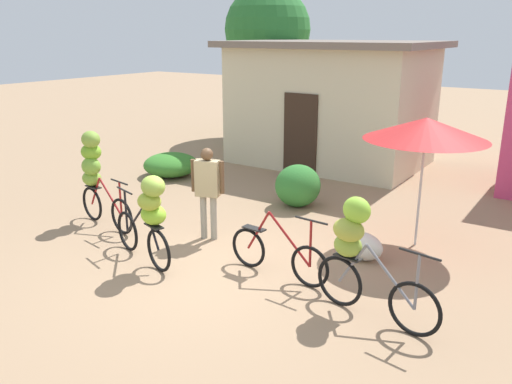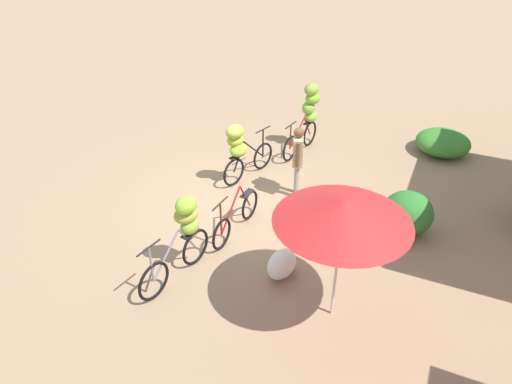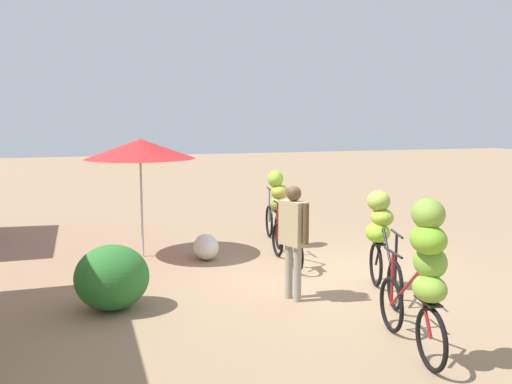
# 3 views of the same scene
# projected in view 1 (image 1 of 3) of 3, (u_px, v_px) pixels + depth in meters

# --- Properties ---
(ground_plane) EXTENTS (60.00, 60.00, 0.00)m
(ground_plane) POSITION_uv_depth(u_px,v_px,m) (207.00, 269.00, 7.80)
(ground_plane) COLOR #9A7B5C
(building_low) EXTENTS (5.26, 3.77, 3.19)m
(building_low) POSITION_uv_depth(u_px,v_px,m) (331.00, 103.00, 13.81)
(building_low) COLOR beige
(building_low) RESTS_ON ground
(tree_behind_building) EXTENTS (2.77, 2.77, 4.87)m
(tree_behind_building) POSITION_uv_depth(u_px,v_px,m) (267.00, 30.00, 16.80)
(tree_behind_building) COLOR brown
(tree_behind_building) RESTS_ON ground
(hedge_bush_front_left) EXTENTS (1.33, 1.33, 0.57)m
(hedge_bush_front_left) POSITION_uv_depth(u_px,v_px,m) (171.00, 165.00, 12.78)
(hedge_bush_front_left) COLOR #387E2A
(hedge_bush_front_left) RESTS_ON ground
(hedge_bush_front_right) EXTENTS (0.91, 0.96, 0.85)m
(hedge_bush_front_right) POSITION_uv_depth(u_px,v_px,m) (298.00, 186.00, 10.52)
(hedge_bush_front_right) COLOR #2F742E
(hedge_bush_front_right) RESTS_ON ground
(market_umbrella) EXTENTS (1.94, 1.94, 2.13)m
(market_umbrella) POSITION_uv_depth(u_px,v_px,m) (426.00, 129.00, 8.12)
(market_umbrella) COLOR beige
(market_umbrella) RESTS_ON ground
(bicycle_leftmost) EXTENTS (1.63, 0.51, 1.71)m
(bicycle_leftmost) POSITION_uv_depth(u_px,v_px,m) (95.00, 170.00, 9.42)
(bicycle_leftmost) COLOR black
(bicycle_leftmost) RESTS_ON ground
(bicycle_near_pile) EXTENTS (1.60, 0.63, 1.45)m
(bicycle_near_pile) POSITION_uv_depth(u_px,v_px,m) (149.00, 212.00, 7.64)
(bicycle_near_pile) COLOR black
(bicycle_near_pile) RESTS_ON ground
(bicycle_center_loaded) EXTENTS (1.69, 0.19, 1.00)m
(bicycle_center_loaded) POSITION_uv_depth(u_px,v_px,m) (278.00, 254.00, 7.46)
(bicycle_center_loaded) COLOR black
(bicycle_center_loaded) RESTS_ON ground
(bicycle_by_shop) EXTENTS (1.70, 0.53, 1.50)m
(bicycle_by_shop) POSITION_uv_depth(u_px,v_px,m) (359.00, 248.00, 6.35)
(bicycle_by_shop) COLOR black
(bicycle_by_shop) RESTS_ON ground
(produce_sack) EXTENTS (0.73, 0.49, 0.44)m
(produce_sack) POSITION_uv_depth(u_px,v_px,m) (361.00, 246.00, 8.07)
(produce_sack) COLOR silver
(produce_sack) RESTS_ON ground
(person_vendor) EXTENTS (0.55, 0.32, 1.59)m
(person_vendor) POSITION_uv_depth(u_px,v_px,m) (208.00, 184.00, 8.67)
(person_vendor) COLOR gray
(person_vendor) RESTS_ON ground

